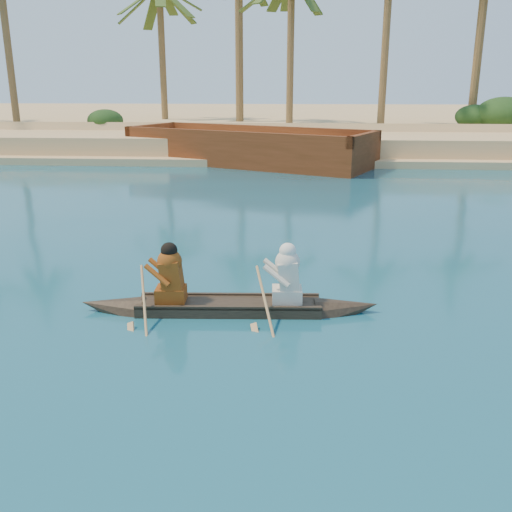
# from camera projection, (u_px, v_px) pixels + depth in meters

# --- Properties ---
(sandy_embankment) EXTENTS (150.00, 51.00, 1.50)m
(sandy_embankment) POSITION_uv_depth(u_px,v_px,m) (340.00, 123.00, 51.67)
(sandy_embankment) COLOR #DBAE7B
(sandy_embankment) RESTS_ON ground
(palm_grove) EXTENTS (110.00, 14.00, 16.00)m
(palm_grove) POSITION_uv_depth(u_px,v_px,m) (357.00, 21.00, 38.15)
(palm_grove) COLOR #31521D
(palm_grove) RESTS_ON ground
(shrub_cluster) EXTENTS (100.00, 6.00, 2.40)m
(shrub_cluster) POSITION_uv_depth(u_px,v_px,m) (357.00, 129.00, 36.80)
(shrub_cluster) COLOR #1B3A15
(shrub_cluster) RESTS_ON ground
(canoe) EXTENTS (5.56, 1.03, 1.52)m
(canoe) POSITION_uv_depth(u_px,v_px,m) (229.00, 297.00, 10.52)
(canoe) COLOR #3A2D20
(canoe) RESTS_ON ground
(barge_mid) EXTENTS (13.43, 9.21, 2.14)m
(barge_mid) POSITION_uv_depth(u_px,v_px,m) (248.00, 149.00, 29.69)
(barge_mid) COLOR brown
(barge_mid) RESTS_ON ground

